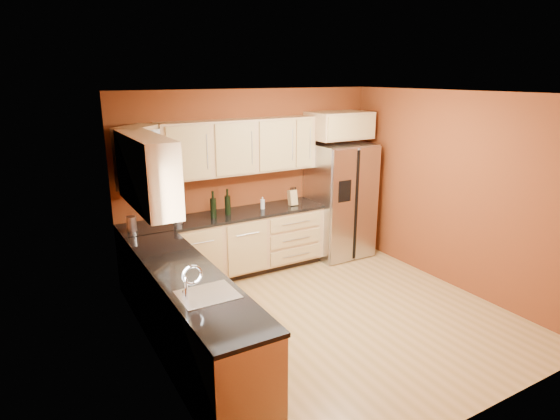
% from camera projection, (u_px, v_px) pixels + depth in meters
% --- Properties ---
extents(floor, '(4.00, 4.00, 0.00)m').
position_uv_depth(floor, '(328.00, 317.00, 5.59)').
color(floor, '#A27B3F').
rests_on(floor, ground).
extents(ceiling, '(4.00, 4.00, 0.00)m').
position_uv_depth(ceiling, '(335.00, 93.00, 4.87)').
color(ceiling, silver).
rests_on(ceiling, wall_back).
extents(wall_back, '(4.00, 0.04, 2.60)m').
position_uv_depth(wall_back, '(251.00, 179.00, 6.90)').
color(wall_back, maroon).
rests_on(wall_back, floor).
extents(wall_front, '(4.00, 0.04, 2.60)m').
position_uv_depth(wall_front, '(486.00, 277.00, 3.57)').
color(wall_front, maroon).
rests_on(wall_front, floor).
extents(wall_left, '(0.04, 4.00, 2.60)m').
position_uv_depth(wall_left, '(154.00, 244.00, 4.27)').
color(wall_left, maroon).
rests_on(wall_left, floor).
extents(wall_right, '(0.04, 4.00, 2.60)m').
position_uv_depth(wall_right, '(454.00, 191.00, 6.19)').
color(wall_right, maroon).
rests_on(wall_right, floor).
extents(base_cabinets_back, '(2.90, 0.60, 0.88)m').
position_uv_depth(base_cabinets_back, '(227.00, 247.00, 6.62)').
color(base_cabinets_back, tan).
rests_on(base_cabinets_back, floor).
extents(base_cabinets_left, '(0.60, 2.80, 0.88)m').
position_uv_depth(base_cabinets_left, '(190.00, 319.00, 4.66)').
color(base_cabinets_left, tan).
rests_on(base_cabinets_left, floor).
extents(countertop_back, '(2.90, 0.62, 0.04)m').
position_uv_depth(countertop_back, '(226.00, 216.00, 6.49)').
color(countertop_back, black).
rests_on(countertop_back, base_cabinets_back).
extents(countertop_left, '(0.62, 2.80, 0.04)m').
position_uv_depth(countertop_left, '(189.00, 277.00, 4.53)').
color(countertop_left, black).
rests_on(countertop_left, base_cabinets_left).
extents(upper_cabinets_back, '(2.30, 0.33, 0.75)m').
position_uv_depth(upper_cabinets_back, '(240.00, 147.00, 6.49)').
color(upper_cabinets_back, tan).
rests_on(upper_cabinets_back, wall_back).
extents(upper_cabinets_left, '(0.33, 1.35, 0.75)m').
position_uv_depth(upper_cabinets_left, '(147.00, 172.00, 4.81)').
color(upper_cabinets_left, tan).
rests_on(upper_cabinets_left, wall_left).
extents(corner_upper_cabinet, '(0.67, 0.67, 0.75)m').
position_uv_depth(corner_upper_cabinet, '(140.00, 157.00, 5.68)').
color(corner_upper_cabinet, tan).
rests_on(corner_upper_cabinet, wall_back).
extents(over_fridge_cabinet, '(0.92, 0.60, 0.40)m').
position_uv_depth(over_fridge_cabinet, '(339.00, 125.00, 7.09)').
color(over_fridge_cabinet, tan).
rests_on(over_fridge_cabinet, wall_back).
extents(refrigerator, '(0.90, 0.75, 1.78)m').
position_uv_depth(refrigerator, '(339.00, 200.00, 7.35)').
color(refrigerator, '#BBBBC0').
rests_on(refrigerator, floor).
extents(window, '(0.03, 0.90, 1.00)m').
position_uv_depth(window, '(171.00, 233.00, 3.80)').
color(window, white).
rests_on(window, wall_left).
extents(sink_faucet, '(0.50, 0.42, 0.30)m').
position_uv_depth(sink_faucet, '(207.00, 279.00, 4.07)').
color(sink_faucet, silver).
rests_on(sink_faucet, countertop_left).
extents(canister_left, '(0.13, 0.13, 0.19)m').
position_uv_depth(canister_left, '(132.00, 224.00, 5.77)').
color(canister_left, '#BBBBC0').
rests_on(canister_left, countertop_back).
extents(canister_right, '(0.15, 0.15, 0.19)m').
position_uv_depth(canister_right, '(178.00, 216.00, 6.06)').
color(canister_right, '#BBBBC0').
rests_on(canister_right, countertop_back).
extents(wine_bottle_a, '(0.11, 0.11, 0.36)m').
position_uv_depth(wine_bottle_a, '(228.00, 202.00, 6.44)').
color(wine_bottle_a, black).
rests_on(wine_bottle_a, countertop_back).
extents(wine_bottle_b, '(0.09, 0.09, 0.37)m').
position_uv_depth(wine_bottle_b, '(213.00, 205.00, 6.28)').
color(wine_bottle_b, black).
rests_on(wine_bottle_b, countertop_back).
extents(knife_block, '(0.12, 0.11, 0.22)m').
position_uv_depth(knife_block, '(293.00, 198.00, 6.93)').
color(knife_block, tan).
rests_on(knife_block, countertop_back).
extents(soap_dispenser, '(0.07, 0.07, 0.18)m').
position_uv_depth(soap_dispenser, '(263.00, 203.00, 6.73)').
color(soap_dispenser, silver).
rests_on(soap_dispenser, countertop_back).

